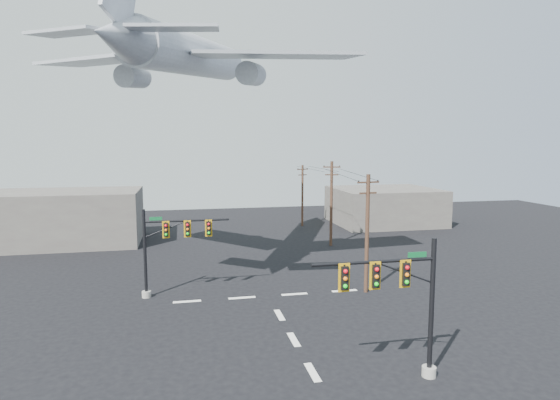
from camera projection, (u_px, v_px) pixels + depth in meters
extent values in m
plane|color=black|center=(313.00, 372.00, 23.38)|extent=(120.00, 120.00, 0.00)
cube|color=white|center=(313.00, 372.00, 23.38)|extent=(0.40, 2.00, 0.01)
cube|color=white|center=(294.00, 339.00, 27.26)|extent=(0.40, 2.00, 0.01)
cube|color=white|center=(280.00, 315.00, 31.15)|extent=(0.40, 2.00, 0.01)
cube|color=white|center=(187.00, 301.00, 33.79)|extent=(2.00, 0.40, 0.01)
cube|color=white|center=(242.00, 298.00, 34.62)|extent=(2.00, 0.40, 0.01)
cube|color=white|center=(294.00, 294.00, 35.44)|extent=(2.00, 0.40, 0.01)
cube|color=white|center=(344.00, 291.00, 36.27)|extent=(2.00, 0.40, 0.01)
cylinder|color=#99958B|center=(429.00, 372.00, 22.95)|extent=(0.69, 0.69, 0.49)
cylinder|color=black|center=(432.00, 309.00, 22.56)|extent=(0.24, 0.24, 6.93)
cylinder|color=black|center=(374.00, 262.00, 21.63)|extent=(6.04, 0.16, 0.16)
cylinder|color=black|center=(404.00, 272.00, 22.02)|extent=(3.24, 0.08, 0.08)
cube|color=black|center=(405.00, 274.00, 21.88)|extent=(0.34, 0.30, 1.09)
cube|color=#D0930C|center=(405.00, 274.00, 21.90)|extent=(0.54, 0.04, 1.34)
sphere|color=red|center=(407.00, 268.00, 21.67)|extent=(0.20, 0.20, 0.20)
sphere|color=orange|center=(407.00, 275.00, 21.71)|extent=(0.20, 0.20, 0.20)
sphere|color=#0DDD15|center=(407.00, 282.00, 21.76)|extent=(0.20, 0.20, 0.20)
cube|color=black|center=(375.00, 276.00, 21.57)|extent=(0.34, 0.30, 1.09)
cube|color=#D0930C|center=(375.00, 276.00, 21.58)|extent=(0.54, 0.04, 1.34)
sphere|color=red|center=(377.00, 269.00, 21.36)|extent=(0.20, 0.20, 0.20)
sphere|color=orange|center=(377.00, 277.00, 21.40)|extent=(0.20, 0.20, 0.20)
sphere|color=#0DDD15|center=(377.00, 284.00, 21.44)|extent=(0.20, 0.20, 0.20)
cube|color=black|center=(344.00, 278.00, 21.25)|extent=(0.34, 0.30, 1.09)
cube|color=#D0930C|center=(344.00, 278.00, 21.27)|extent=(0.54, 0.04, 1.34)
sphere|color=red|center=(346.00, 271.00, 21.05)|extent=(0.20, 0.20, 0.20)
sphere|color=orange|center=(345.00, 279.00, 21.09)|extent=(0.20, 0.20, 0.20)
sphere|color=#0DDD15|center=(345.00, 286.00, 21.13)|extent=(0.20, 0.20, 0.20)
cube|color=#0C5528|center=(417.00, 255.00, 21.98)|extent=(0.94, 0.04, 0.26)
cylinder|color=#99958B|center=(146.00, 294.00, 34.71)|extent=(0.66, 0.66, 0.47)
cylinder|color=black|center=(145.00, 254.00, 34.34)|extent=(0.23, 0.23, 6.62)
cylinder|color=black|center=(187.00, 221.00, 34.69)|extent=(6.21, 0.15, 0.15)
cylinder|color=black|center=(166.00, 229.00, 34.44)|extent=(3.31, 0.08, 0.08)
cube|color=black|center=(166.00, 230.00, 34.31)|extent=(0.32, 0.28, 1.04)
cube|color=#D0930C|center=(166.00, 230.00, 34.33)|extent=(0.52, 0.04, 1.28)
sphere|color=red|center=(166.00, 226.00, 34.11)|extent=(0.19, 0.19, 0.19)
sphere|color=orange|center=(166.00, 230.00, 34.15)|extent=(0.19, 0.19, 0.19)
sphere|color=#0DDD15|center=(166.00, 235.00, 34.19)|extent=(0.19, 0.19, 0.19)
cube|color=black|center=(187.00, 229.00, 34.63)|extent=(0.32, 0.28, 1.04)
cube|color=#D0930C|center=(187.00, 229.00, 34.65)|extent=(0.52, 0.04, 1.28)
sphere|color=red|center=(187.00, 225.00, 34.43)|extent=(0.19, 0.19, 0.19)
sphere|color=orange|center=(188.00, 229.00, 34.47)|extent=(0.19, 0.19, 0.19)
sphere|color=#0DDD15|center=(188.00, 234.00, 34.51)|extent=(0.19, 0.19, 0.19)
cube|color=black|center=(209.00, 228.00, 34.95)|extent=(0.32, 0.28, 1.04)
cube|color=#D0930C|center=(209.00, 228.00, 34.97)|extent=(0.52, 0.04, 1.28)
sphere|color=red|center=(209.00, 224.00, 34.75)|extent=(0.19, 0.19, 0.19)
sphere|color=orange|center=(209.00, 228.00, 34.79)|extent=(0.19, 0.19, 0.19)
sphere|color=#0DDD15|center=(209.00, 233.00, 34.83)|extent=(0.19, 0.19, 0.19)
cube|color=#0C5528|center=(156.00, 219.00, 34.15)|extent=(0.90, 0.04, 0.25)
cylinder|color=#472D1E|center=(367.00, 234.00, 35.44)|extent=(0.30, 0.30, 9.08)
cube|color=#472D1E|center=(368.00, 182.00, 34.96)|extent=(1.82, 0.36, 0.12)
cube|color=#472D1E|center=(368.00, 193.00, 35.06)|extent=(1.42, 0.31, 0.12)
cylinder|color=black|center=(359.00, 181.00, 34.68)|extent=(0.10, 0.10, 0.12)
cylinder|color=black|center=(368.00, 181.00, 34.95)|extent=(0.10, 0.10, 0.12)
cylinder|color=black|center=(378.00, 181.00, 35.21)|extent=(0.10, 0.10, 0.12)
cylinder|color=#472D1E|center=(331.00, 204.00, 51.71)|extent=(0.32, 0.32, 9.41)
cube|color=#472D1E|center=(332.00, 167.00, 51.22)|extent=(1.88, 0.59, 0.13)
cube|color=#472D1E|center=(332.00, 175.00, 51.32)|extent=(1.47, 0.49, 0.13)
cylinder|color=black|center=(324.00, 166.00, 51.24)|extent=(0.11, 0.11, 0.13)
cylinder|color=black|center=(332.00, 166.00, 51.20)|extent=(0.11, 0.11, 0.13)
cylinder|color=black|center=(340.00, 166.00, 51.17)|extent=(0.11, 0.11, 0.13)
cylinder|color=#472D1E|center=(302.00, 196.00, 64.13)|extent=(0.29, 0.29, 8.41)
cube|color=#472D1E|center=(303.00, 169.00, 63.68)|extent=(1.66, 0.68, 0.11)
cube|color=#472D1E|center=(303.00, 175.00, 63.78)|extent=(1.30, 0.56, 0.11)
cylinder|color=black|center=(298.00, 169.00, 63.28)|extent=(0.10, 0.10, 0.11)
cylinder|color=black|center=(303.00, 169.00, 63.67)|extent=(0.10, 0.10, 0.11)
cylinder|color=black|center=(307.00, 168.00, 64.07)|extent=(0.10, 0.10, 0.11)
cylinder|color=black|center=(338.00, 174.00, 42.92)|extent=(2.49, 16.26, 0.03)
cylinder|color=black|center=(309.00, 169.00, 57.29)|extent=(0.14, 12.71, 0.03)
cylinder|color=black|center=(355.00, 174.00, 43.26)|extent=(2.57, 16.26, 0.03)
cylinder|color=black|center=(322.00, 169.00, 57.62)|extent=(0.08, 12.71, 0.03)
cylinder|color=#B6BBC3|center=(192.00, 55.00, 38.81)|extent=(10.71, 20.61, 5.17)
cone|color=#B6BBC3|center=(232.00, 66.00, 50.96)|extent=(4.84, 5.73, 3.69)
cone|color=#B6BBC3|center=(116.00, 36.00, 26.65)|extent=(4.52, 5.59, 3.36)
cube|color=#B6BBC3|center=(102.00, 60.00, 38.70)|extent=(12.51, 12.84, 0.68)
cube|color=#B6BBC3|center=(276.00, 55.00, 36.29)|extent=(13.57, 5.41, 0.68)
cylinder|color=#B6BBC3|center=(133.00, 77.00, 39.45)|extent=(2.98, 3.87, 2.14)
cylinder|color=#B6BBC3|center=(251.00, 74.00, 37.76)|extent=(2.98, 3.87, 2.14)
cube|color=#B6BBC3|center=(69.00, 32.00, 27.66)|extent=(5.46, 4.87, 0.39)
cube|color=#B6BBC3|center=(173.00, 28.00, 26.58)|extent=(5.35, 2.83, 0.39)
cube|color=#625F57|center=(58.00, 218.00, 52.88)|extent=(18.00, 10.00, 6.00)
cube|color=#625F57|center=(384.00, 206.00, 66.45)|extent=(14.00, 12.00, 5.00)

